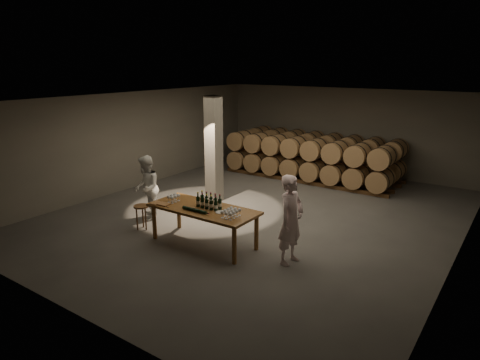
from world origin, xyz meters
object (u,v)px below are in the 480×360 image
Objects in this scene: notebook_near at (164,204)px; tasting_table at (203,212)px; plate at (221,212)px; stool at (141,210)px; person_man at (291,220)px; bottle_cluster at (209,203)px; person_woman at (146,188)px.

tasting_table is at bearing 18.24° from notebook_near.
plate is (0.53, -0.03, 0.11)m from tasting_table.
stool is (-2.42, -0.15, -0.39)m from plate.
notebook_near is at bearing -166.45° from plate.
plate is at bearing 107.28° from person_man.
person_man is at bearing 8.47° from notebook_near.
person_man is at bearing 8.46° from tasting_table.
bottle_cluster is at bearing 102.28° from person_man.
tasting_table is at bearing 103.43° from person_man.
bottle_cluster is at bearing 39.57° from person_woman.
stool is at bearing -176.41° from plate.
notebook_near is 3.07m from person_man.
person_woman reaches higher than tasting_table.
notebook_near is 1.09m from stool.
bottle_cluster is 0.32× the size of person_man.
plate is 0.92× the size of notebook_near.
notebook_near is (-0.89, -0.37, 0.12)m from tasting_table.
person_woman is at bearing 171.56° from bottle_cluster.
tasting_table is at bearing 5.50° from stool.
tasting_table is 4.10× the size of stool.
stool is (-1.89, -0.18, -0.28)m from tasting_table.
tasting_table is 9.70× the size of notebook_near.
person_woman reaches higher than notebook_near.
plate reaches higher than stool.
tasting_table is 1.92m from stool.
stool is at bearing 102.03° from person_man.
tasting_table is at bearing 37.74° from person_woman.
bottle_cluster is at bearing 167.93° from plate.
person_woman is at bearing 146.45° from notebook_near.
plate is at bearing 39.04° from person_woman.
plate is at bearing -12.07° from bottle_cluster.
notebook_near is (-1.43, -0.34, 0.01)m from plate.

